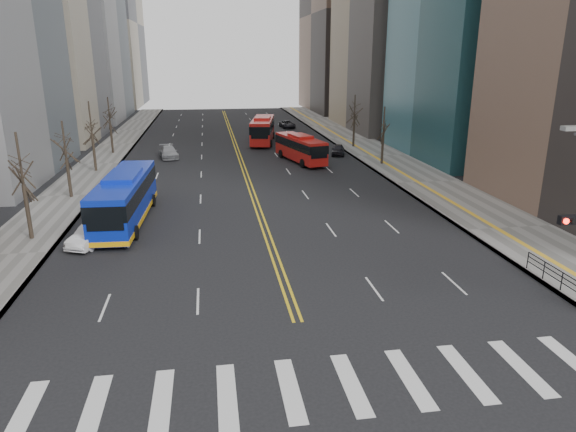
{
  "coord_description": "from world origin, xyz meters",
  "views": [
    {
      "loc": [
        -3.8,
        -16.27,
        11.98
      ],
      "look_at": [
        0.26,
        9.73,
        3.8
      ],
      "focal_mm": 32.0,
      "sensor_mm": 36.0,
      "label": 1
    }
  ],
  "objects": [
    {
      "name": "car_dark_mid",
      "position": [
        12.5,
        46.83,
        0.67
      ],
      "size": [
        2.55,
        4.18,
        1.33
      ],
      "primitive_type": "imported",
      "rotation": [
        0.0,
        0.0,
        -0.27
      ],
      "color": "black",
      "rests_on": "ground"
    },
    {
      "name": "car_silver",
      "position": [
        -8.69,
        48.02,
        0.72
      ],
      "size": [
        2.86,
        5.21,
        1.43
      ],
      "primitive_type": "imported",
      "rotation": [
        0.0,
        0.0,
        0.18
      ],
      "color": "#9FA0A5",
      "rests_on": "ground"
    },
    {
      "name": "car_dark_far",
      "position": [
        10.09,
        73.54,
        0.64
      ],
      "size": [
        2.58,
        4.79,
        1.28
      ],
      "primitive_type": "imported",
      "rotation": [
        0.0,
        0.0,
        0.1
      ],
      "color": "black",
      "rests_on": "ground"
    },
    {
      "name": "red_bus_far",
      "position": [
        4.07,
        57.93,
        2.09
      ],
      "size": [
        4.85,
        12.25,
        3.77
      ],
      "color": "red",
      "rests_on": "ground"
    },
    {
      "name": "sidewalk_right",
      "position": [
        17.5,
        45.0,
        0.07
      ],
      "size": [
        7.0,
        130.0,
        0.15
      ],
      "primitive_type": "cube",
      "color": "slate",
      "rests_on": "ground"
    },
    {
      "name": "blue_bus",
      "position": [
        -10.14,
        22.21,
        1.97
      ],
      "size": [
        3.44,
        13.11,
        3.76
      ],
      "color": "#0C28C0",
      "rests_on": "ground"
    },
    {
      "name": "ground",
      "position": [
        0.0,
        0.0,
        0.0
      ],
      "size": [
        220.0,
        220.0,
        0.0
      ],
      "primitive_type": "plane",
      "color": "black"
    },
    {
      "name": "pedestrian_railing",
      "position": [
        14.3,
        6.0,
        0.82
      ],
      "size": [
        0.06,
        6.06,
        1.02
      ],
      "color": "black",
      "rests_on": "sidewalk_right"
    },
    {
      "name": "car_white",
      "position": [
        -11.69,
        17.48,
        0.7
      ],
      "size": [
        2.96,
        4.49,
        1.4
      ],
      "primitive_type": "imported",
      "rotation": [
        0.0,
        0.0,
        -0.38
      ],
      "color": "silver",
      "rests_on": "ground"
    },
    {
      "name": "street_trees",
      "position": [
        -7.18,
        34.55,
        4.87
      ],
      "size": [
        35.2,
        47.2,
        7.6
      ],
      "color": "#2C221B",
      "rests_on": "ground"
    },
    {
      "name": "centerline",
      "position": [
        0.0,
        55.0,
        0.01
      ],
      "size": [
        0.55,
        100.0,
        0.01
      ],
      "color": "gold",
      "rests_on": "ground"
    },
    {
      "name": "sidewalk_left",
      "position": [
        -16.5,
        45.0,
        0.07
      ],
      "size": [
        5.0,
        130.0,
        0.15
      ],
      "primitive_type": "cube",
      "color": "slate",
      "rests_on": "ground"
    },
    {
      "name": "red_bus_near",
      "position": [
        6.94,
        43.07,
        1.81
      ],
      "size": [
        4.73,
        10.41,
        3.24
      ],
      "color": "red",
      "rests_on": "ground"
    },
    {
      "name": "crosswalk",
      "position": [
        0.0,
        0.0,
        0.01
      ],
      "size": [
        26.7,
        4.0,
        0.01
      ],
      "color": "silver",
      "rests_on": "ground"
    }
  ]
}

